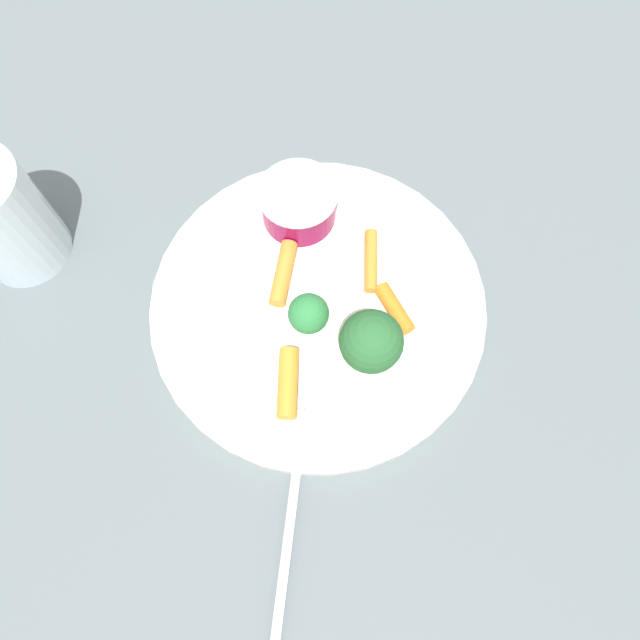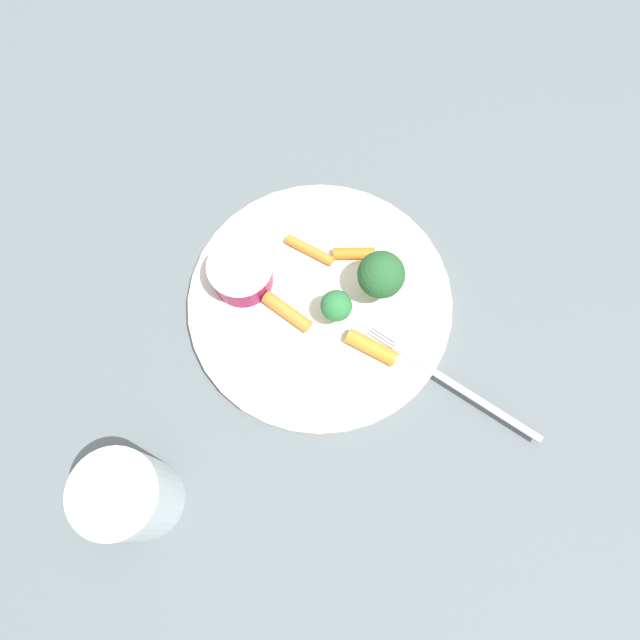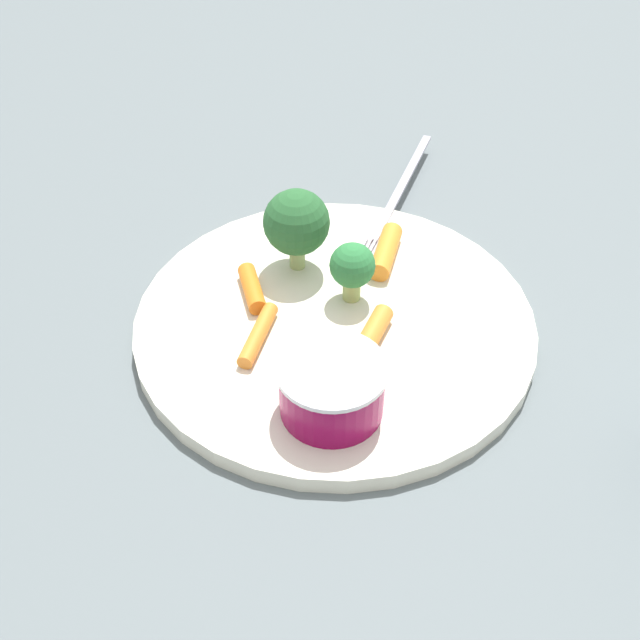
{
  "view_description": "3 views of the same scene",
  "coord_description": "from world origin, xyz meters",
  "px_view_note": "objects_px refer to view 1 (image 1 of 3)",
  "views": [
    {
      "loc": [
        0.06,
        -0.18,
        0.45
      ],
      "look_at": [
        0.01,
        -0.02,
        0.02
      ],
      "focal_mm": 33.47,
      "sensor_mm": 36.0,
      "label": 1
    },
    {
      "loc": [
        -0.15,
        -0.16,
        0.6
      ],
      "look_at": [
        -0.02,
        -0.02,
        0.03
      ],
      "focal_mm": 34.61,
      "sensor_mm": 36.0,
      "label": 2
    },
    {
      "loc": [
        -0.2,
        0.34,
        0.37
      ],
      "look_at": [
        -0.0,
        0.02,
        0.02
      ],
      "focal_mm": 44.2,
      "sensor_mm": 36.0,
      "label": 3
    }
  ],
  "objects_px": {
    "carrot_stick_0": "(289,384)",
    "sauce_cup": "(299,204)",
    "plate": "(318,305)",
    "carrot_stick_3": "(395,309)",
    "carrot_stick_2": "(283,273)",
    "broccoli_floret_0": "(312,315)",
    "fork": "(293,498)",
    "broccoli_floret_1": "(371,342)",
    "carrot_stick_1": "(371,261)"
  },
  "relations": [
    {
      "from": "broccoli_floret_0",
      "to": "carrot_stick_0",
      "type": "height_order",
      "value": "broccoli_floret_0"
    },
    {
      "from": "broccoli_floret_0",
      "to": "fork",
      "type": "height_order",
      "value": "broccoli_floret_0"
    },
    {
      "from": "plate",
      "to": "carrot_stick_0",
      "type": "bearing_deg",
      "value": -89.19
    },
    {
      "from": "broccoli_floret_0",
      "to": "broccoli_floret_1",
      "type": "height_order",
      "value": "broccoli_floret_1"
    },
    {
      "from": "broccoli_floret_0",
      "to": "broccoli_floret_1",
      "type": "bearing_deg",
      "value": -11.91
    },
    {
      "from": "carrot_stick_2",
      "to": "fork",
      "type": "relative_size",
      "value": 0.29
    },
    {
      "from": "plate",
      "to": "broccoli_floret_0",
      "type": "distance_m",
      "value": 0.04
    },
    {
      "from": "plate",
      "to": "carrot_stick_2",
      "type": "bearing_deg",
      "value": 159.23
    },
    {
      "from": "broccoli_floret_0",
      "to": "carrot_stick_3",
      "type": "bearing_deg",
      "value": 30.28
    },
    {
      "from": "plate",
      "to": "carrot_stick_3",
      "type": "relative_size",
      "value": 6.25
    },
    {
      "from": "carrot_stick_1",
      "to": "plate",
      "type": "bearing_deg",
      "value": -123.27
    },
    {
      "from": "broccoli_floret_1",
      "to": "carrot_stick_1",
      "type": "bearing_deg",
      "value": 104.51
    },
    {
      "from": "carrot_stick_2",
      "to": "broccoli_floret_0",
      "type": "bearing_deg",
      "value": -44.42
    },
    {
      "from": "broccoli_floret_0",
      "to": "broccoli_floret_1",
      "type": "distance_m",
      "value": 0.05
    },
    {
      "from": "fork",
      "to": "carrot_stick_1",
      "type": "bearing_deg",
      "value": 90.02
    },
    {
      "from": "broccoli_floret_0",
      "to": "fork",
      "type": "xyz_separation_m",
      "value": [
        0.03,
        -0.13,
        -0.03
      ]
    },
    {
      "from": "carrot_stick_3",
      "to": "carrot_stick_2",
      "type": "bearing_deg",
      "value": 178.95
    },
    {
      "from": "broccoli_floret_1",
      "to": "fork",
      "type": "distance_m",
      "value": 0.12
    },
    {
      "from": "carrot_stick_0",
      "to": "carrot_stick_1",
      "type": "xyz_separation_m",
      "value": [
        0.03,
        0.12,
        -0.0
      ]
    },
    {
      "from": "carrot_stick_1",
      "to": "broccoli_floret_1",
      "type": "bearing_deg",
      "value": -75.49
    },
    {
      "from": "plate",
      "to": "carrot_stick_3",
      "type": "height_order",
      "value": "carrot_stick_3"
    },
    {
      "from": "carrot_stick_0",
      "to": "sauce_cup",
      "type": "bearing_deg",
      "value": 105.97
    },
    {
      "from": "broccoli_floret_0",
      "to": "carrot_stick_3",
      "type": "relative_size",
      "value": 1.02
    },
    {
      "from": "sauce_cup",
      "to": "carrot_stick_2",
      "type": "xyz_separation_m",
      "value": [
        0.01,
        -0.06,
        -0.01
      ]
    },
    {
      "from": "sauce_cup",
      "to": "carrot_stick_3",
      "type": "height_order",
      "value": "sauce_cup"
    },
    {
      "from": "carrot_stick_3",
      "to": "sauce_cup",
      "type": "bearing_deg",
      "value": 148.83
    },
    {
      "from": "carrot_stick_0",
      "to": "carrot_stick_3",
      "type": "bearing_deg",
      "value": 54.86
    },
    {
      "from": "broccoli_floret_1",
      "to": "carrot_stick_0",
      "type": "relative_size",
      "value": 1.18
    },
    {
      "from": "plate",
      "to": "broccoli_floret_1",
      "type": "bearing_deg",
      "value": -32.8
    },
    {
      "from": "carrot_stick_1",
      "to": "carrot_stick_2",
      "type": "distance_m",
      "value": 0.07
    },
    {
      "from": "sauce_cup",
      "to": "carrot_stick_2",
      "type": "distance_m",
      "value": 0.06
    },
    {
      "from": "carrot_stick_2",
      "to": "carrot_stick_1",
      "type": "bearing_deg",
      "value": 27.65
    },
    {
      "from": "plate",
      "to": "carrot_stick_1",
      "type": "relative_size",
      "value": 4.99
    },
    {
      "from": "broccoli_floret_1",
      "to": "plate",
      "type": "bearing_deg",
      "value": 147.2
    },
    {
      "from": "carrot_stick_3",
      "to": "carrot_stick_1",
      "type": "bearing_deg",
      "value": 130.0
    },
    {
      "from": "broccoli_floret_0",
      "to": "carrot_stick_2",
      "type": "height_order",
      "value": "broccoli_floret_0"
    },
    {
      "from": "carrot_stick_1",
      "to": "carrot_stick_3",
      "type": "bearing_deg",
      "value": -50.0
    },
    {
      "from": "sauce_cup",
      "to": "carrot_stick_0",
      "type": "bearing_deg",
      "value": -74.03
    },
    {
      "from": "broccoli_floret_1",
      "to": "carrot_stick_2",
      "type": "distance_m",
      "value": 0.1
    },
    {
      "from": "plate",
      "to": "broccoli_floret_0",
      "type": "bearing_deg",
      "value": -83.91
    },
    {
      "from": "broccoli_floret_0",
      "to": "sauce_cup",
      "type": "bearing_deg",
      "value": 114.38
    },
    {
      "from": "plate",
      "to": "carrot_stick_2",
      "type": "height_order",
      "value": "carrot_stick_2"
    },
    {
      "from": "carrot_stick_3",
      "to": "fork",
      "type": "bearing_deg",
      "value": -100.41
    },
    {
      "from": "sauce_cup",
      "to": "carrot_stick_1",
      "type": "bearing_deg",
      "value": -19.77
    },
    {
      "from": "carrot_stick_2",
      "to": "carrot_stick_3",
      "type": "xyz_separation_m",
      "value": [
        0.09,
        -0.0,
        -0.0
      ]
    },
    {
      "from": "plate",
      "to": "carrot_stick_3",
      "type": "xyz_separation_m",
      "value": [
        0.06,
        0.01,
        0.01
      ]
    },
    {
      "from": "sauce_cup",
      "to": "carrot_stick_2",
      "type": "bearing_deg",
      "value": -83.54
    },
    {
      "from": "broccoli_floret_1",
      "to": "carrot_stick_2",
      "type": "height_order",
      "value": "broccoli_floret_1"
    },
    {
      "from": "carrot_stick_3",
      "to": "plate",
      "type": "bearing_deg",
      "value": -169.57
    },
    {
      "from": "carrot_stick_0",
      "to": "plate",
      "type": "bearing_deg",
      "value": 90.81
    }
  ]
}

